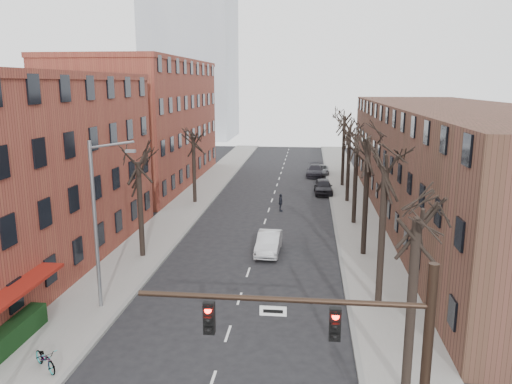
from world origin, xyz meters
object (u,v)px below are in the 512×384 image
(parked_car_near, at_px, (323,186))
(parked_car_mid, at_px, (315,171))
(silver_sedan, at_px, (269,243))
(bicycle, at_px, (45,359))

(parked_car_near, height_order, parked_car_mid, parked_car_near)
(parked_car_near, bearing_deg, parked_car_mid, 92.21)
(silver_sedan, xyz_separation_m, parked_car_mid, (3.49, 30.31, -0.01))
(silver_sedan, distance_m, bicycle, 17.82)
(silver_sedan, bearing_deg, parked_car_mid, 85.09)
(silver_sedan, bearing_deg, parked_car_near, 79.47)
(parked_car_near, relative_size, parked_car_mid, 0.94)
(parked_car_mid, height_order, bicycle, parked_car_mid)
(silver_sedan, relative_size, parked_car_mid, 0.89)
(parked_car_mid, relative_size, bicycle, 2.82)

